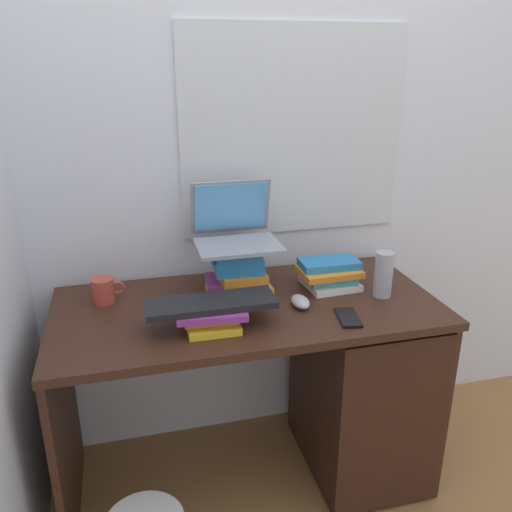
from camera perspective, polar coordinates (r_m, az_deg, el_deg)
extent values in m
plane|color=olive|center=(2.33, -0.83, -22.59)|extent=(6.00, 6.00, 0.00)
cube|color=silver|center=(2.08, -3.49, 12.48)|extent=(6.00, 0.05, 2.60)
cube|color=silver|center=(2.11, 4.12, 13.20)|extent=(0.90, 0.01, 0.80)
cube|color=#381E14|center=(1.89, -0.95, -5.62)|extent=(1.36, 0.65, 0.03)
cube|color=#381E14|center=(2.07, -20.02, -16.99)|extent=(0.02, 0.60, 0.74)
cube|color=#381E14|center=(2.31, 15.82, -12.19)|extent=(0.02, 0.60, 0.74)
cube|color=#321B12|center=(2.20, 11.19, -13.64)|extent=(0.41, 0.55, 0.70)
cube|color=yellow|center=(1.97, -1.82, -3.60)|extent=(0.23, 0.14, 0.03)
cube|color=#8C338C|center=(1.96, -2.18, -2.75)|extent=(0.23, 0.17, 0.03)
cube|color=orange|center=(1.94, -1.66, -2.07)|extent=(0.17, 0.17, 0.03)
cube|color=#2672B2|center=(1.94, -1.99, -0.97)|extent=(0.18, 0.18, 0.04)
cube|color=#2672B2|center=(1.93, -2.27, -0.16)|extent=(0.18, 0.18, 0.02)
cube|color=#2672B2|center=(1.91, -2.23, 0.46)|extent=(0.17, 0.16, 0.03)
cube|color=yellow|center=(1.74, -4.85, -7.12)|extent=(0.17, 0.19, 0.03)
cube|color=orange|center=(1.73, -4.97, -6.37)|extent=(0.18, 0.15, 0.02)
cube|color=#8C338C|center=(1.71, -4.87, -5.81)|extent=(0.24, 0.19, 0.02)
cube|color=white|center=(2.04, 8.04, -2.94)|extent=(0.20, 0.19, 0.02)
cube|color=teal|center=(2.02, 8.18, -2.34)|extent=(0.19, 0.14, 0.03)
cube|color=orange|center=(2.01, 7.87, -1.61)|extent=(0.23, 0.17, 0.02)
cube|color=#2672B2|center=(2.01, 7.94, -0.81)|extent=(0.22, 0.13, 0.03)
cube|color=gray|center=(1.90, -1.92, 1.10)|extent=(0.30, 0.22, 0.01)
cube|color=gray|center=(1.99, -2.81, 5.35)|extent=(0.30, 0.06, 0.21)
cube|color=#59A5E5|center=(1.99, -2.77, 5.34)|extent=(0.27, 0.05, 0.18)
cube|color=black|center=(1.70, -4.92, -5.12)|extent=(0.42, 0.14, 0.02)
ellipsoid|color=#A5A8AD|center=(1.87, 4.82, -4.96)|extent=(0.06, 0.10, 0.04)
cylinder|color=#B23F33|center=(1.96, -16.24, -3.59)|extent=(0.08, 0.08, 0.09)
torus|color=#B23F33|center=(1.96, -14.72, -3.34)|extent=(0.05, 0.01, 0.05)
cylinder|color=#999EA5|center=(1.97, 13.64, -1.95)|extent=(0.07, 0.07, 0.17)
cube|color=black|center=(1.81, 9.95, -6.59)|extent=(0.09, 0.15, 0.01)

